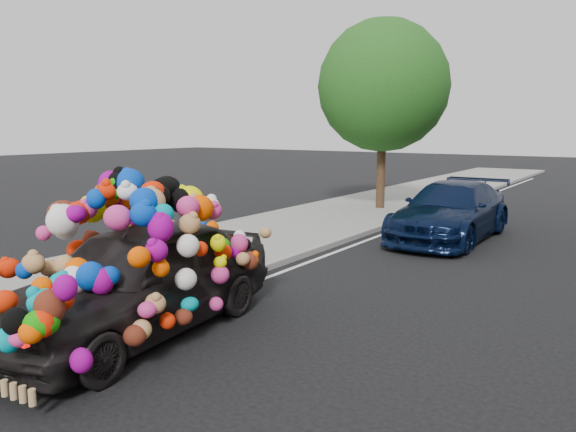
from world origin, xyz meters
TOP-DOWN VIEW (x-y plane):
  - ground at (0.00, 0.00)m, footprint 100.00×100.00m
  - sidewalk at (-4.30, 0.00)m, footprint 4.00×60.00m
  - kerb at (-2.35, 0.00)m, footprint 0.15×60.00m
  - tree_near_sidewalk at (-3.80, 9.50)m, footprint 4.20×4.20m
  - plush_art_car at (-1.80, -2.43)m, footprint 2.56×4.76m
  - navy_sedan at (-0.40, 6.18)m, footprint 1.96×4.81m

SIDE VIEW (x-z plane):
  - ground at x=0.00m, z-range 0.00..0.00m
  - sidewalk at x=-4.30m, z-range 0.00..0.12m
  - kerb at x=-2.35m, z-range 0.00..0.13m
  - navy_sedan at x=-0.40m, z-range 0.00..1.40m
  - plush_art_car at x=-1.80m, z-range 0.03..2.17m
  - tree_near_sidewalk at x=-3.80m, z-range 0.96..7.09m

